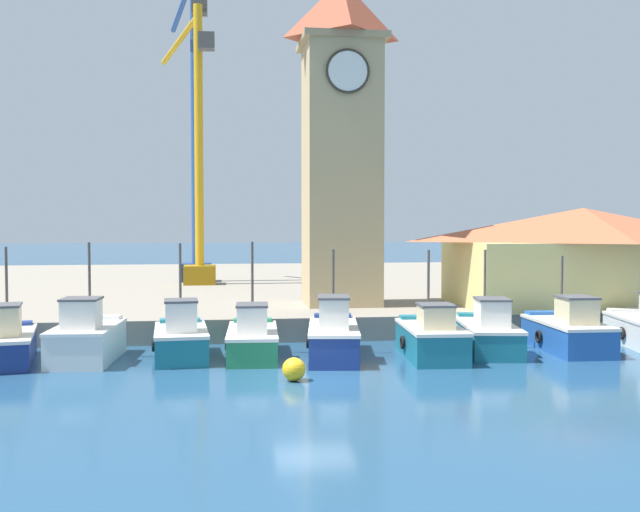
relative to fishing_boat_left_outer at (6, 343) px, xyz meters
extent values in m
plane|color=navy|center=(10.49, -4.19, -0.73)|extent=(300.00, 300.00, 0.00)
cube|color=gray|center=(10.49, 23.16, -0.23)|extent=(120.00, 40.00, 1.01)
cube|color=navy|center=(-0.01, 0.07, -0.24)|extent=(2.54, 4.64, 0.98)
cube|color=navy|center=(-0.36, 1.99, 0.37)|extent=(1.60, 0.86, 0.24)
cube|color=silver|center=(-0.01, 0.07, 0.30)|extent=(2.61, 4.71, 0.12)
cube|color=beige|center=(0.13, -0.69, 0.87)|extent=(1.29, 1.49, 1.02)
cube|color=#4C4C51|center=(0.13, -0.69, 1.41)|extent=(1.38, 1.58, 0.08)
cylinder|color=#4C4742|center=(-0.11, 0.61, 1.87)|extent=(0.10, 0.10, 3.04)
cube|color=silver|center=(2.76, 0.14, -0.14)|extent=(2.28, 4.24, 1.17)
cube|color=silver|center=(2.88, 1.94, 0.56)|extent=(1.75, 0.71, 0.24)
cube|color=silver|center=(2.76, 0.14, 0.49)|extent=(2.35, 4.31, 0.12)
cube|color=silver|center=(2.71, -0.58, 1.05)|extent=(1.29, 1.31, 1.00)
cube|color=#4C4C51|center=(2.71, -0.58, 1.59)|extent=(1.37, 1.40, 0.08)
cylinder|color=#4C4742|center=(2.79, 0.65, 2.05)|extent=(0.10, 0.10, 2.99)
torus|color=black|center=(1.68, 0.41, -0.14)|extent=(0.15, 0.53, 0.52)
cube|color=#196B7F|center=(6.10, 0.18, -0.23)|extent=(2.11, 4.24, 0.99)
cube|color=#196B7F|center=(5.98, 1.99, 0.38)|extent=(1.60, 0.71, 0.24)
cube|color=silver|center=(6.10, 0.18, 0.31)|extent=(2.18, 4.30, 0.12)
cube|color=silver|center=(6.15, -0.54, 0.90)|extent=(1.18, 1.31, 1.06)
cube|color=#4C4C51|center=(6.15, -0.54, 1.48)|extent=(1.27, 1.40, 0.08)
cylinder|color=#4C4742|center=(6.07, 0.70, 1.93)|extent=(0.10, 0.10, 3.12)
torus|color=black|center=(5.09, 0.32, -0.23)|extent=(0.16, 0.53, 0.52)
cube|color=#237A4C|center=(8.72, 0.15, -0.27)|extent=(2.00, 4.77, 0.92)
cube|color=#237A4C|center=(8.82, 2.24, 0.31)|extent=(1.53, 0.67, 0.24)
cube|color=silver|center=(8.72, 0.15, 0.24)|extent=(2.06, 4.83, 0.12)
cube|color=silver|center=(8.68, -0.66, 0.78)|extent=(1.13, 1.46, 0.96)
cube|color=#4C4C51|center=(8.68, -0.66, 1.30)|extent=(1.21, 1.54, 0.08)
cylinder|color=#4C4742|center=(8.75, 0.74, 1.92)|extent=(0.10, 0.10, 3.24)
torus|color=black|center=(7.77, 0.44, -0.27)|extent=(0.15, 0.53, 0.52)
cube|color=navy|center=(11.69, -0.36, -0.18)|extent=(2.40, 5.21, 1.09)
cube|color=navy|center=(11.99, 1.88, 0.48)|extent=(1.54, 0.79, 0.24)
cube|color=silver|center=(11.69, -0.36, 0.41)|extent=(2.47, 5.28, 0.12)
cube|color=beige|center=(11.57, -1.23, 1.02)|extent=(1.24, 1.63, 1.09)
cube|color=#4C4C51|center=(11.57, -1.23, 1.60)|extent=(1.33, 1.72, 0.08)
cylinder|color=#4C4742|center=(11.77, 0.26, 1.86)|extent=(0.10, 0.10, 2.78)
torus|color=black|center=(10.78, 0.02, -0.18)|extent=(0.19, 0.53, 0.52)
cube|color=#196B7F|center=(15.25, -0.92, -0.18)|extent=(2.16, 4.40, 1.09)
cube|color=#196B7F|center=(15.37, 0.97, 0.48)|extent=(1.65, 0.70, 0.24)
cube|color=silver|center=(15.25, -0.92, 0.41)|extent=(2.23, 4.46, 0.12)
cube|color=beige|center=(15.21, -1.67, 0.87)|extent=(1.22, 1.35, 0.80)
cube|color=#4C4C51|center=(15.21, -1.67, 1.31)|extent=(1.30, 1.44, 0.08)
cylinder|color=#4C4742|center=(15.29, -0.38, 1.86)|extent=(0.10, 0.10, 2.77)
torus|color=black|center=(14.23, -0.64, -0.18)|extent=(0.15, 0.53, 0.52)
cube|color=#196B7F|center=(17.78, 0.10, -0.23)|extent=(2.58, 5.06, 0.99)
cube|color=#196B7F|center=(18.12, 2.24, 0.38)|extent=(1.65, 0.84, 0.24)
cube|color=silver|center=(17.78, 0.10, 0.31)|extent=(2.64, 5.13, 0.12)
cube|color=silver|center=(17.65, -0.74, 0.86)|extent=(1.32, 1.60, 0.99)
cube|color=#4C4C51|center=(17.65, -0.74, 1.40)|extent=(1.41, 1.70, 0.08)
cylinder|color=#4C4742|center=(17.88, 0.69, 1.78)|extent=(0.10, 0.10, 2.82)
torus|color=black|center=(16.83, 0.49, -0.23)|extent=(0.20, 0.53, 0.52)
cube|color=#2356A8|center=(20.95, -0.09, -0.20)|extent=(2.11, 4.60, 1.05)
cube|color=#2356A8|center=(21.01, 1.93, 0.44)|extent=(1.70, 0.65, 0.24)
cube|color=silver|center=(20.95, -0.09, 0.37)|extent=(2.17, 4.66, 0.12)
cube|color=beige|center=(20.93, -0.89, 0.91)|extent=(1.23, 1.40, 0.96)
cube|color=#4C4C51|center=(20.93, -0.89, 1.44)|extent=(1.31, 1.48, 0.08)
cylinder|color=#4C4742|center=(20.97, 0.48, 1.69)|extent=(0.10, 0.10, 2.51)
torus|color=black|center=(19.89, 0.17, -0.20)|extent=(0.13, 0.52, 0.52)
cube|color=silver|center=(24.97, 2.41, 0.44)|extent=(1.83, 0.84, 0.24)
torus|color=black|center=(23.58, 0.52, -0.20)|extent=(0.19, 0.53, 0.52)
cube|color=tan|center=(13.34, 8.15, 6.48)|extent=(3.48, 3.48, 12.41)
cube|color=#9C865F|center=(13.34, 8.15, 12.84)|extent=(3.98, 3.98, 0.30)
pyramid|color=#A3472D|center=(13.34, 8.15, 14.41)|extent=(3.98, 3.98, 2.84)
cylinder|color=white|center=(13.34, 6.34, 11.13)|extent=(1.91, 0.12, 1.91)
torus|color=#332D23|center=(13.34, 6.30, 11.13)|extent=(2.03, 0.12, 2.03)
cube|color=#E5D17A|center=(24.82, 6.38, 1.81)|extent=(12.01, 6.58, 3.07)
pyramid|color=#C1603D|center=(24.82, 6.38, 4.15)|extent=(12.41, 6.98, 1.59)
cube|color=navy|center=(5.92, 22.99, 0.88)|extent=(2.00, 2.00, 1.20)
cylinder|color=#284C93|center=(5.92, 22.99, 11.33)|extent=(0.56, 0.56, 19.71)
cylinder|color=#284C93|center=(5.06, 25.85, 19.40)|extent=(2.10, 5.95, 2.68)
cube|color=#4C4C4C|center=(6.29, 21.74, 18.08)|extent=(1.00, 1.00, 1.00)
cube|color=#976E11|center=(6.22, 20.68, 0.88)|extent=(2.00, 2.00, 1.20)
cylinder|color=gold|center=(6.22, 20.68, 9.69)|extent=(0.56, 0.56, 16.43)
cylinder|color=gold|center=(4.94, 23.60, 16.33)|extent=(2.92, 6.08, 2.11)
cube|color=#4C4C4C|center=(6.76, 19.44, 15.34)|extent=(1.00, 1.00, 1.00)
sphere|color=gold|center=(9.84, -4.24, -0.36)|extent=(0.74, 0.74, 0.74)
camera|label=1|loc=(7.60, -27.54, 4.33)|focal=42.00mm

